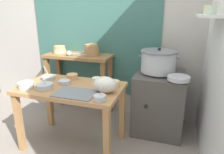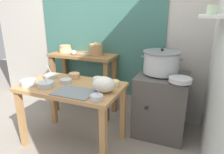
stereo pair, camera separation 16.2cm
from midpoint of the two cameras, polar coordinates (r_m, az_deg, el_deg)
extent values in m
plane|color=gray|center=(2.52, -8.51, -18.64)|extent=(9.00, 9.00, 0.00)
cube|color=#B2ADA3|center=(2.98, 3.03, 14.29)|extent=(4.40, 0.10, 2.60)
cube|color=#38665B|center=(3.02, -2.00, 15.30)|extent=(1.90, 0.02, 2.10)
cube|color=silver|center=(2.12, 27.78, 14.78)|extent=(0.20, 0.56, 0.02)
cylinder|color=#B7D1AD|center=(1.94, 28.42, 16.03)|extent=(0.08, 0.08, 0.07)
cylinder|color=#B7D1AD|center=(2.09, 28.05, 16.09)|extent=(0.08, 0.08, 0.07)
cylinder|color=#E5C684|center=(2.24, 27.74, 16.30)|extent=(0.07, 0.07, 0.09)
cube|color=#B27F4C|center=(2.27, -9.13, -2.78)|extent=(1.10, 0.66, 0.04)
cube|color=#B27F4C|center=(2.51, -22.14, -10.90)|extent=(0.06, 0.06, 0.68)
cube|color=#B27F4C|center=(2.01, -0.03, -17.10)|extent=(0.06, 0.06, 0.68)
cube|color=#B27F4C|center=(2.88, -14.50, -6.21)|extent=(0.06, 0.06, 0.68)
cube|color=#B27F4C|center=(2.46, 4.96, -10.04)|extent=(0.06, 0.06, 0.68)
cube|color=olive|center=(2.97, -6.58, 5.97)|extent=(0.96, 0.40, 0.04)
cube|color=olive|center=(3.19, -14.38, -2.01)|extent=(0.06, 0.06, 0.86)
cube|color=olive|center=(2.79, 0.08, -4.37)|extent=(0.06, 0.06, 0.86)
cube|color=olive|center=(3.42, -11.45, -0.42)|extent=(0.06, 0.06, 0.86)
cube|color=olive|center=(3.05, 2.19, -2.36)|extent=(0.06, 0.06, 0.86)
cube|color=#4C4742|center=(2.67, 15.20, -7.34)|extent=(0.60, 0.60, 0.76)
cylinder|color=black|center=(2.53, 15.93, 0.66)|extent=(0.36, 0.36, 0.02)
cylinder|color=black|center=(2.38, 11.48, -8.43)|extent=(0.04, 0.02, 0.04)
cylinder|color=#B7BABF|center=(2.52, 15.34, 3.76)|extent=(0.41, 0.41, 0.24)
cylinder|color=slate|center=(2.49, 15.59, 6.70)|extent=(0.44, 0.44, 0.02)
sphere|color=black|center=(2.49, 15.64, 7.33)|extent=(0.04, 0.04, 0.04)
cube|color=slate|center=(2.54, 10.43, 5.64)|extent=(0.04, 0.02, 0.02)
cube|color=slate|center=(2.49, 20.56, 4.53)|extent=(0.04, 0.02, 0.02)
cylinder|color=#A37A4C|center=(2.86, -2.91, 7.39)|extent=(0.20, 0.20, 0.14)
cylinder|color=#A37A4C|center=(2.84, -2.94, 8.92)|extent=(0.18, 0.18, 0.02)
sphere|color=#A37A4C|center=(2.84, -2.94, 9.36)|extent=(0.02, 0.02, 0.02)
cylinder|color=#E5C684|center=(3.13, -11.37, 7.07)|extent=(0.18, 0.18, 0.03)
cylinder|color=#E5C684|center=(3.13, -11.41, 7.66)|extent=(0.17, 0.17, 0.03)
cylinder|color=tan|center=(3.12, -11.45, 8.30)|extent=(0.16, 0.16, 0.04)
sphere|color=#B7BABF|center=(2.91, -9.07, 6.72)|extent=(0.07, 0.07, 0.07)
cylinder|color=#B7BABF|center=(2.82, -6.50, 6.49)|extent=(0.24, 0.03, 0.01)
cube|color=slate|center=(2.06, -8.28, -4.23)|extent=(0.40, 0.28, 0.01)
ellipsoid|color=silver|center=(2.02, -0.06, -2.10)|extent=(0.23, 0.19, 0.16)
cylinder|color=#B7BABF|center=(2.29, 20.40, -0.76)|extent=(0.24, 0.24, 0.05)
cylinder|color=#B7BABF|center=(2.35, -10.77, -1.08)|extent=(0.13, 0.13, 0.04)
cylinder|color=#337238|center=(2.34, -10.79, -0.74)|extent=(0.11, 0.11, 0.01)
cylinder|color=silver|center=(2.37, -2.01, -0.58)|extent=(0.11, 0.11, 0.04)
cylinder|color=brown|center=(2.36, -2.01, -0.25)|extent=(0.10, 0.10, 0.01)
cylinder|color=#B7BABF|center=(2.36, -20.49, -1.54)|extent=(0.16, 0.16, 0.06)
cylinder|color=maroon|center=(2.35, -20.56, -0.94)|extent=(0.14, 0.14, 0.01)
cylinder|color=#B7BABF|center=(2.54, -14.90, 0.15)|extent=(0.15, 0.15, 0.04)
cylinder|color=maroon|center=(2.54, -14.93, 0.46)|extent=(0.13, 0.13, 0.01)
cylinder|color=#B7BABF|center=(2.51, -15.01, 1.48)|extent=(0.07, 0.06, 0.17)
cylinder|color=#E5C684|center=(2.19, 2.75, -1.89)|extent=(0.12, 0.12, 0.06)
cylinder|color=brown|center=(2.18, 2.76, -1.25)|extent=(0.10, 0.10, 0.01)
cylinder|color=tan|center=(2.46, -8.61, 0.30)|extent=(0.13, 0.13, 0.07)
cylinder|color=maroon|center=(2.45, -8.64, 0.92)|extent=(0.11, 0.11, 0.01)
cylinder|color=#B7BABF|center=(2.26, -15.99, -2.03)|extent=(0.18, 0.18, 0.05)
cylinder|color=#337238|center=(2.26, -16.03, -1.52)|extent=(0.15, 0.15, 0.01)
cylinder|color=#B7BABF|center=(2.23, -15.93, -1.21)|extent=(0.05, 0.07, 0.13)
cylinder|color=#B7BABF|center=(1.86, -1.78, -5.77)|extent=(0.12, 0.12, 0.05)
cylinder|color=beige|center=(1.86, -1.79, -5.22)|extent=(0.10, 0.10, 0.01)
cylinder|color=#B7BABF|center=(1.86, -1.45, -4.36)|extent=(0.07, 0.04, 0.14)
camera|label=1|loc=(0.08, -87.87, 0.70)|focal=32.86mm
camera|label=2|loc=(0.08, 92.13, -0.70)|focal=32.86mm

